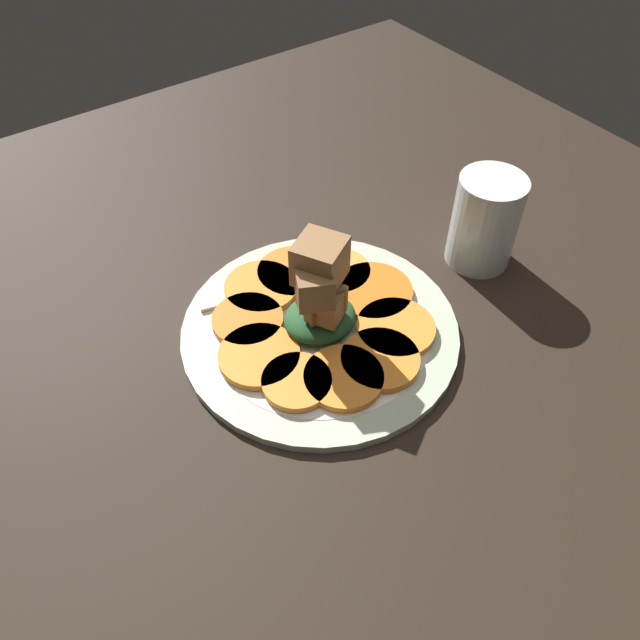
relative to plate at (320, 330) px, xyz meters
The scene contains 15 objects.
table_slab 1.52cm from the plate, ahead, with size 120.00×120.00×2.00cm, color black.
plate is the anchor object (origin of this frame).
carrot_slice_0 7.71cm from the plate, behind, with size 8.98×8.98×0.83cm, color orange.
carrot_slice_1 8.42cm from the plate, 139.21° to the right, with size 7.65×7.65×0.83cm, color #F9963A.
carrot_slice_2 8.64cm from the plate, 104.71° to the right, with size 8.39×8.39×0.83cm, color orange.
carrot_slice_3 8.70cm from the plate, 75.12° to the right, with size 8.28×8.28×0.83cm, color orange.
carrot_slice_4 7.85cm from the plate, 39.39° to the right, with size 7.69×7.69×0.83cm, color orange.
carrot_slice_5 7.69cm from the plate, ahead, with size 8.40×8.40×0.83cm, color orange.
carrot_slice_6 8.11cm from the plate, 38.00° to the left, with size 7.00×7.00×0.83cm, color orange.
carrot_slice_7 7.64cm from the plate, 72.55° to the left, with size 8.00×8.00×0.83cm, color orange.
carrot_slice_8 7.90cm from the plate, 105.73° to the left, with size 8.09×8.09×0.83cm, color orange.
carrot_slice_9 8.11cm from the plate, 139.99° to the left, with size 8.41×8.41×0.83cm, color orange.
center_pile 5.43cm from the plate, 66.64° to the left, with size 7.92×7.32×11.62cm.
fork 7.31cm from the plate, 90.49° to the right, with size 18.21×6.34×0.40cm.
water_glass 23.20cm from the plate, behind, with size 7.71×7.71×11.18cm.
Camera 1 is at (25.91, 36.44, 52.60)cm, focal length 35.00 mm.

